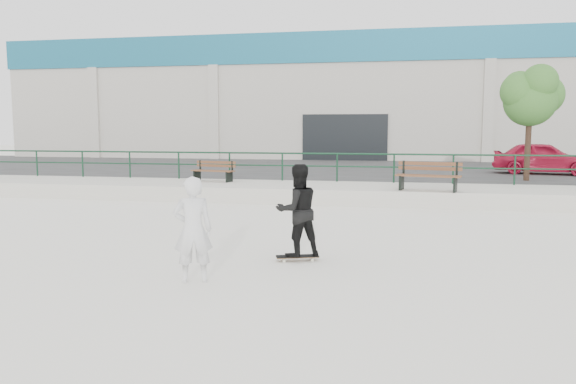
% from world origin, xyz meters
% --- Properties ---
extents(ground, '(120.00, 120.00, 0.00)m').
position_xyz_m(ground, '(0.00, 0.00, 0.00)').
color(ground, silver).
rests_on(ground, ground).
extents(ledge, '(30.00, 3.00, 0.50)m').
position_xyz_m(ledge, '(0.00, 9.50, 0.25)').
color(ledge, beige).
rests_on(ledge, ground).
extents(parking_strip, '(60.00, 14.00, 0.50)m').
position_xyz_m(parking_strip, '(0.00, 18.00, 0.25)').
color(parking_strip, '#303030').
rests_on(parking_strip, ground).
extents(railing, '(28.00, 0.06, 1.03)m').
position_xyz_m(railing, '(-0.00, 10.80, 1.24)').
color(railing, '#143924').
rests_on(railing, ledge).
extents(commercial_building, '(44.20, 16.33, 8.00)m').
position_xyz_m(commercial_building, '(-0.00, 31.99, 4.58)').
color(commercial_building, '#B7B0A4').
rests_on(commercial_building, ground).
extents(bench_left, '(1.66, 0.78, 0.74)m').
position_xyz_m(bench_left, '(-3.38, 10.08, 0.86)').
color(bench_left, brown).
rests_on(bench_left, ledge).
extents(bench_right, '(2.02, 0.95, 0.90)m').
position_xyz_m(bench_right, '(4.06, 8.47, 0.94)').
color(bench_right, brown).
rests_on(bench_right, ledge).
extents(tree, '(2.33, 2.07, 4.14)m').
position_xyz_m(tree, '(7.78, 12.59, 3.61)').
color(tree, '#412E20').
rests_on(tree, parking_strip).
extents(red_car, '(4.19, 2.36, 1.35)m').
position_xyz_m(red_car, '(9.05, 15.80, 1.17)').
color(red_car, '#B81637').
rests_on(red_car, parking_strip).
extents(skateboard, '(0.80, 0.44, 0.09)m').
position_xyz_m(skateboard, '(1.38, 0.77, 0.07)').
color(skateboard, black).
rests_on(skateboard, ground).
extents(standing_skater, '(1.03, 0.97, 1.68)m').
position_xyz_m(standing_skater, '(1.38, 0.77, 0.94)').
color(standing_skater, black).
rests_on(standing_skater, skateboard).
extents(seated_skater, '(0.72, 0.60, 1.68)m').
position_xyz_m(seated_skater, '(0.02, -0.95, 0.84)').
color(seated_skater, silver).
rests_on(seated_skater, ground).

